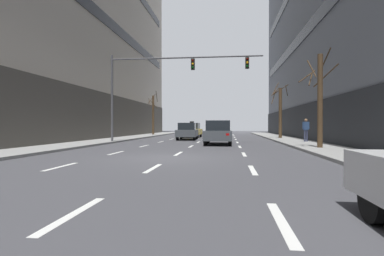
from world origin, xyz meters
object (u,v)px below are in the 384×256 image
Objects in this scene: street_tree_0 at (320,99)px; car_driving_0 at (218,133)px; street_tree_1 at (153,114)px; pedestrian_0 at (306,128)px; taxi_driving_2 at (192,130)px; traffic_signal_0 at (163,76)px; car_driving_1 at (187,131)px; street_tree_2 at (280,111)px.

car_driving_0 is at bearing 144.61° from street_tree_0.
pedestrian_0 is at bearing -44.38° from street_tree_1.
traffic_signal_0 reaches higher than taxi_driving_2.
car_driving_0 reaches higher than car_driving_1.
traffic_signal_0 reaches higher than car_driving_1.
traffic_signal_0 is at bearing -101.09° from car_driving_1.
taxi_driving_2 is 11.77m from traffic_signal_0.
street_tree_1 is (-5.84, 5.42, 2.05)m from taxi_driving_2.
car_driving_0 is 0.83× the size of street_tree_0.
car_driving_1 is (-3.15, 6.76, -0.05)m from car_driving_0.
traffic_signal_0 reaches higher than street_tree_2.
pedestrian_0 is (10.80, 0.94, -3.99)m from traffic_signal_0.
traffic_signal_0 is 17.19m from street_tree_1.
street_tree_2 is (8.90, 1.91, 1.95)m from car_driving_1.
car_driving_0 is at bearing -123.54° from street_tree_2.
street_tree_0 is (10.00, -5.26, -2.27)m from traffic_signal_0.
pedestrian_0 is at bearing 82.64° from street_tree_0.
pedestrian_0 is (0.80, 6.20, -1.72)m from street_tree_0.
street_tree_2 is (5.75, 8.67, 1.90)m from car_driving_0.
street_tree_0 is 26.23m from street_tree_1.
car_driving_0 is 10.58m from street_tree_2.
traffic_signal_0 is (-1.10, -5.59, 4.35)m from car_driving_1.
pedestrian_0 is at bearing -25.60° from car_driving_1.
pedestrian_0 is (9.87, -9.96, 0.34)m from taxi_driving_2.
traffic_signal_0 is at bearing -94.84° from taxi_driving_2.
street_tree_1 reaches higher than street_tree_2.
traffic_signal_0 reaches higher than pedestrian_0.
traffic_signal_0 is 2.13× the size of street_tree_0.
traffic_signal_0 is 11.52m from street_tree_0.
car_driving_0 is at bearing -15.47° from traffic_signal_0.
street_tree_2 is (14.91, -8.82, -0.12)m from street_tree_1.
street_tree_1 reaches higher than taxi_driving_2.
pedestrian_0 is at bearing -45.25° from taxi_driving_2.
taxi_driving_2 is (-3.32, 12.08, -0.03)m from car_driving_0.
pedestrian_0 reaches higher than car_driving_0.
street_tree_2 is at bearing -20.56° from taxi_driving_2.
street_tree_2 reaches higher than car_driving_1.
street_tree_2 is at bearing 56.46° from car_driving_0.
taxi_driving_2 is 8.22m from street_tree_1.
pedestrian_0 is (9.70, -4.65, 0.36)m from car_driving_1.
car_driving_0 is at bearing -162.12° from pedestrian_0.
street_tree_2 is (-0.00, 12.76, -0.12)m from street_tree_0.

